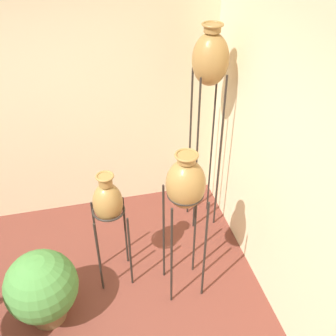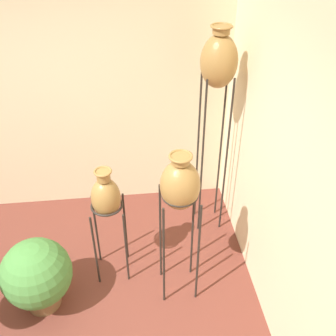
% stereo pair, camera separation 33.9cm
% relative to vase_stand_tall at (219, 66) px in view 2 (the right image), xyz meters
% --- Properties ---
extents(wall_back, '(8.16, 0.06, 2.70)m').
position_rel_vase_stand_tall_xyz_m(wall_back, '(-1.81, 0.59, -0.48)').
color(wall_back, beige).
rests_on(wall_back, ground_plane).
extents(wall_right, '(0.06, 8.16, 2.70)m').
position_rel_vase_stand_tall_xyz_m(wall_right, '(0.30, -1.52, -0.48)').
color(wall_right, beige).
rests_on(wall_right, ground_plane).
extents(vase_stand_tall, '(0.33, 0.33, 2.18)m').
position_rel_vase_stand_tall_xyz_m(vase_stand_tall, '(0.00, 0.00, 0.00)').
color(vase_stand_tall, '#28231E').
rests_on(vase_stand_tall, ground_plane).
extents(vase_stand_medium, '(0.32, 0.32, 1.50)m').
position_rel_vase_stand_tall_xyz_m(vase_stand_medium, '(-0.45, -0.86, -0.63)').
color(vase_stand_medium, '#28231E').
rests_on(vase_stand_medium, ground_plane).
extents(vase_stand_short, '(0.30, 0.30, 1.21)m').
position_rel_vase_stand_tall_xyz_m(vase_stand_short, '(-1.05, -0.59, -0.92)').
color(vase_stand_short, '#28231E').
rests_on(vase_stand_short, ground_plane).
extents(potted_plant, '(0.61, 0.61, 0.72)m').
position_rel_vase_stand_tall_xyz_m(potted_plant, '(-1.68, -0.91, -1.43)').
color(potted_plant, brown).
rests_on(potted_plant, ground_plane).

